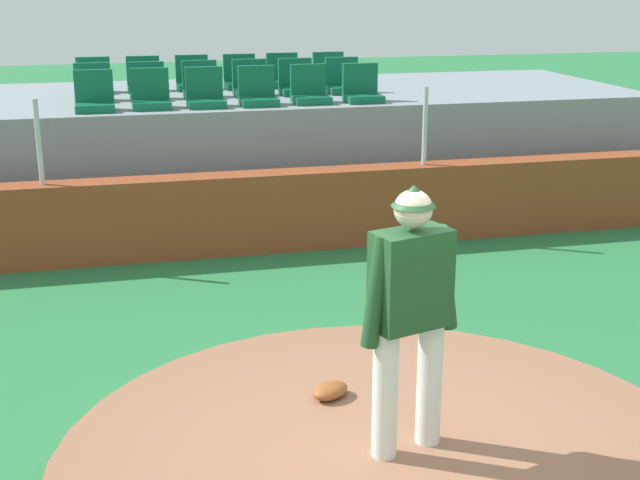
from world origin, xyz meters
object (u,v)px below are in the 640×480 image
stadium_chair_13 (144,80)px  stadium_chair_7 (148,88)px  stadium_chair_6 (93,89)px  stadium_chair_8 (201,86)px  stadium_chair_0 (95,98)px  stadium_chair_1 (151,96)px  stadium_chair_11 (343,82)px  stadium_chair_12 (94,82)px  stadium_chair_10 (296,83)px  stadium_chair_4 (310,91)px  stadium_chair_14 (193,79)px  stadium_chair_2 (205,94)px  stadium_chair_17 (329,75)px  pitcher (410,301)px  stadium_chair_5 (362,90)px  stadium_chair_3 (258,93)px  stadium_chair_9 (251,84)px  fielding_glove (330,391)px  stadium_chair_15 (240,78)px  stadium_chair_16 (283,76)px

stadium_chair_13 → stadium_chair_7: bearing=90.2°
stadium_chair_6 → stadium_chair_8: 1.45m
stadium_chair_0 → stadium_chair_1: same height
stadium_chair_11 → stadium_chair_12: 3.61m
stadium_chair_10 → stadium_chair_4: bearing=89.6°
stadium_chair_0 → stadium_chair_14: size_ratio=1.00×
stadium_chair_4 → stadium_chair_13: size_ratio=1.00×
stadium_chair_2 → stadium_chair_14: same height
stadium_chair_2 → stadium_chair_17: size_ratio=1.00×
stadium_chair_8 → pitcher: bearing=93.5°
stadium_chair_5 → stadium_chair_14: size_ratio=1.00×
stadium_chair_10 → stadium_chair_1: bearing=23.0°
pitcher → stadium_chair_3: size_ratio=3.55×
stadium_chair_4 → stadium_chair_9: same height
pitcher → stadium_chair_10: size_ratio=3.55×
pitcher → stadium_chair_2: stadium_chair_2 is taller
stadium_chair_3 → stadium_chair_7: size_ratio=1.00×
stadium_chair_3 → stadium_chair_10: size_ratio=1.00×
fielding_glove → stadium_chair_10: size_ratio=0.60×
stadium_chair_0 → stadium_chair_9: bearing=-156.0°
stadium_chair_1 → stadium_chair_7: same height
stadium_chair_17 → stadium_chair_15: bearing=1.2°
stadium_chair_7 → stadium_chair_14: 1.15m
fielding_glove → stadium_chair_15: (0.54, 7.57, 1.44)m
stadium_chair_2 → stadium_chair_5: size_ratio=1.00×
stadium_chair_3 → stadium_chair_6: (-2.10, 0.90, 0.00)m
stadium_chair_8 → stadium_chair_13: 1.14m
stadium_chair_6 → stadium_chair_8: bearing=-179.1°
stadium_chair_1 → stadium_chair_2: 0.69m
fielding_glove → stadium_chair_1: (-0.89, 5.80, 1.44)m
stadium_chair_2 → stadium_chair_17: bearing=-139.5°
stadium_chair_1 → stadium_chair_11: (2.79, 0.89, 0.00)m
stadium_chair_12 → stadium_chair_14: size_ratio=1.00×
stadium_chair_0 → stadium_chair_11: 3.61m
fielding_glove → stadium_chair_2: 5.96m
stadium_chair_3 → stadium_chair_12: 2.76m
stadium_chair_17 → stadium_chair_11: bearing=88.4°
stadium_chair_6 → stadium_chair_9: 2.16m
pitcher → fielding_glove: size_ratio=5.91×
fielding_glove → stadium_chair_16: (1.20, 7.61, 1.44)m
stadium_chair_1 → stadium_chair_6: 1.13m
fielding_glove → stadium_chair_4: bearing=-133.3°
stadium_chair_6 → stadium_chair_9: size_ratio=1.00×
stadium_chair_4 → stadium_chair_7: same height
stadium_chair_0 → stadium_chair_6: 0.92m
stadium_chair_2 → pitcher: bearing=94.3°
fielding_glove → stadium_chair_5: (1.91, 5.76, 1.44)m
pitcher → stadium_chair_17: 8.58m
pitcher → stadium_chair_14: 8.41m
stadium_chair_14 → stadium_chair_10: bearing=147.5°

